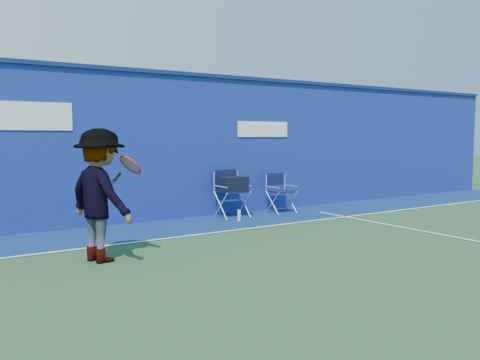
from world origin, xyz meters
TOP-DOWN VIEW (x-y plane):
  - ground at (0.00, 0.00)m, footprint 80.00×80.00m
  - stadium_wall at (-0.00, 5.20)m, footprint 24.00×0.50m
  - out_of_bounds_strip at (0.00, 4.10)m, footprint 24.00×1.80m
  - court_lines at (0.00, 0.60)m, footprint 24.00×12.00m
  - directors_chair_left at (2.49, 4.58)m, footprint 0.60×0.56m
  - directors_chair_right at (3.76, 4.50)m, footprint 0.53×0.48m
  - water_bottle at (2.31, 4.03)m, footprint 0.07×0.07m
  - tennis_player at (-1.11, 2.32)m, footprint 1.08×1.35m

SIDE VIEW (x-z plane):
  - ground at x=0.00m, z-range 0.00..0.00m
  - out_of_bounds_strip at x=0.00m, z-range 0.00..0.01m
  - court_lines at x=0.00m, z-range 0.01..0.01m
  - water_bottle at x=2.31m, z-range 0.00..0.24m
  - directors_chair_right at x=3.76m, z-range -0.17..0.72m
  - directors_chair_left at x=2.49m, z-range -0.08..0.94m
  - tennis_player at x=-1.11m, z-range 0.00..1.85m
  - stadium_wall at x=0.00m, z-range 0.01..3.09m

